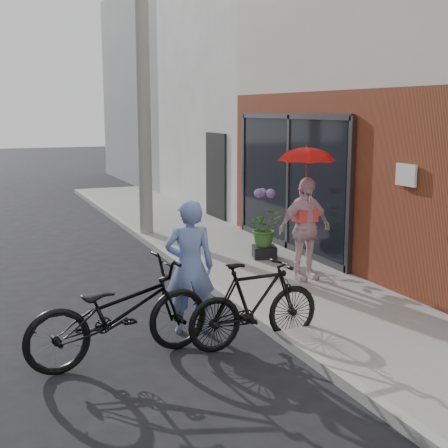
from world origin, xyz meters
TOP-DOWN VIEW (x-y plane):
  - ground at (0.00, 0.00)m, footprint 80.00×80.00m
  - sidewalk at (2.10, 2.00)m, footprint 2.20×24.00m
  - curb at (0.94, 2.00)m, footprint 0.12×24.00m
  - plaster_building at (7.20, 9.00)m, footprint 8.00×6.00m
  - east_building_far at (7.20, 16.00)m, footprint 8.00×8.00m
  - utility_pole at (1.10, 6.00)m, footprint 0.28×0.28m
  - officer at (0.05, 0.25)m, footprint 0.69×0.54m
  - bike_left at (-0.94, -0.29)m, footprint 2.17×1.02m
  - bike_right at (0.60, -0.44)m, footprint 1.70×0.58m
  - kimono_woman at (2.34, 1.48)m, footprint 0.96×0.48m
  - parasol at (2.34, 1.48)m, footprint 0.84×0.84m
  - planter at (2.40, 2.97)m, footprint 0.49×0.49m
  - potted_plant at (2.40, 2.97)m, footprint 0.60×0.52m

SIDE VIEW (x-z plane):
  - ground at x=0.00m, z-range 0.00..0.00m
  - sidewalk at x=2.10m, z-range 0.00..0.12m
  - curb at x=0.94m, z-range 0.00..0.12m
  - planter at x=2.40m, z-range 0.12..0.33m
  - bike_right at x=0.60m, z-range 0.00..1.00m
  - bike_left at x=-0.94m, z-range 0.00..1.10m
  - potted_plant at x=2.40m, z-range 0.33..1.00m
  - officer at x=0.05m, z-range 0.00..1.65m
  - kimono_woman at x=2.34m, z-range 0.12..1.69m
  - parasol at x=2.34m, z-range 1.69..2.43m
  - plaster_building at x=7.20m, z-range 0.00..7.00m
  - east_building_far at x=7.20m, z-range 0.00..7.00m
  - utility_pole at x=1.10m, z-range 0.00..7.00m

